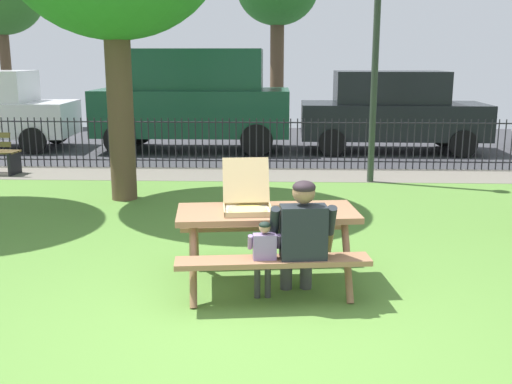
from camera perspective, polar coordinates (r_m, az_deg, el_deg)
ground at (r=6.91m, az=0.47°, el=-6.55°), size 28.00×11.57×0.02m
cobblestone_walkway at (r=11.83m, az=1.27°, el=1.64°), size 28.00×1.40×0.01m
street_asphalt at (r=16.12m, az=1.56°, el=4.61°), size 28.00×7.28×0.01m
picnic_table_foreground at (r=6.06m, az=1.05°, el=-3.33°), size 1.96×1.68×0.79m
pizza_box_open at (r=6.01m, az=-0.86°, el=-0.85°), size 0.54×0.64×0.49m
pizza_slice_on_table at (r=6.03m, az=2.74°, el=-1.66°), size 0.29×0.22×0.02m
adult_at_table at (r=5.60m, az=4.37°, el=-4.09°), size 0.63×0.62×1.19m
child_at_table at (r=5.57m, az=0.77°, el=-5.82°), size 0.32×0.31×0.82m
iron_fence_streetside at (r=12.43m, az=1.34°, el=4.68°), size 19.84×0.03×1.04m
lamp_post_walkway at (r=11.14m, az=11.39°, el=14.71°), size 0.28×0.28×4.48m
parked_car_left at (r=14.92m, az=-6.03°, el=8.95°), size 4.71×2.10×2.46m
parked_car_center at (r=15.03m, az=12.76°, el=7.60°), size 4.43×1.98×1.94m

